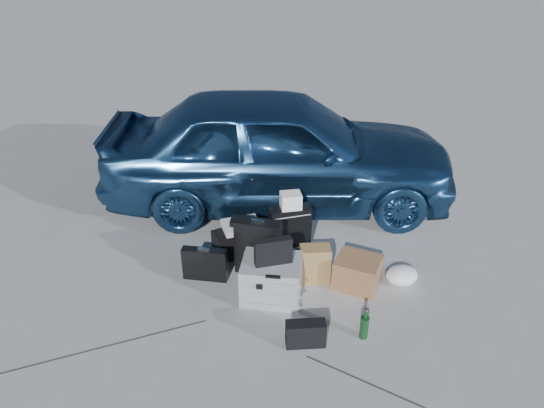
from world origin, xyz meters
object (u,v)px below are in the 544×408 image
at_px(car, 279,148).
at_px(suitcase_left, 258,247).
at_px(green_bottle, 365,324).
at_px(duffel_bag, 241,240).
at_px(suitcase_right, 290,229).
at_px(briefcase, 205,264).
at_px(cardboard_box, 357,272).
at_px(pelican_case, 271,279).

bearing_deg(car, suitcase_left, 171.57).
bearing_deg(green_bottle, duffel_bag, 127.24).
relative_size(car, suitcase_right, 8.05).
height_order(briefcase, cardboard_box, briefcase).
distance_m(suitcase_left, duffel_bag, 0.46).
xyz_separation_m(pelican_case, duffel_bag, (-0.30, 0.81, -0.06)).
distance_m(car, pelican_case, 2.08).
relative_size(car, suitcase_left, 7.07).
xyz_separation_m(briefcase, duffel_bag, (0.38, 0.48, -0.03)).
relative_size(briefcase, green_bottle, 1.49).
xyz_separation_m(duffel_bag, green_bottle, (1.10, -1.45, 0.01)).
bearing_deg(green_bottle, cardboard_box, 83.34).
bearing_deg(duffel_bag, cardboard_box, -55.83).
relative_size(briefcase, suitcase_right, 0.85).
relative_size(briefcase, duffel_bag, 0.78).
height_order(car, duffel_bag, car).
distance_m(pelican_case, duffel_bag, 0.87).
bearing_deg(cardboard_box, suitcase_right, 132.25).
relative_size(car, cardboard_box, 10.15).
bearing_deg(green_bottle, pelican_case, 141.52).
height_order(duffel_bag, green_bottle, green_bottle).
xyz_separation_m(suitcase_left, duffel_bag, (-0.19, 0.39, -0.16)).
xyz_separation_m(suitcase_right, green_bottle, (0.55, -1.45, -0.12)).
height_order(suitcase_left, duffel_bag, suitcase_left).
distance_m(car, briefcase, 1.97).
height_order(car, suitcase_left, car).
relative_size(suitcase_left, cardboard_box, 1.44).
height_order(pelican_case, green_bottle, pelican_case).
relative_size(car, green_bottle, 14.07).
distance_m(briefcase, cardboard_box, 1.58).
distance_m(briefcase, suitcase_right, 1.05).
distance_m(pelican_case, green_bottle, 1.03).
bearing_deg(pelican_case, duffel_bag, 120.94).
xyz_separation_m(suitcase_left, cardboard_box, (1.00, -0.31, -0.15)).
distance_m(car, suitcase_right, 1.27).
bearing_deg(cardboard_box, suitcase_left, 162.99).
bearing_deg(duffel_bag, car, 40.76).
bearing_deg(car, duffel_bag, 159.83).
bearing_deg(suitcase_right, car, 79.83).
bearing_deg(briefcase, duffel_bag, 64.28).
bearing_deg(car, pelican_case, 177.24).
xyz_separation_m(briefcase, green_bottle, (1.48, -0.97, -0.03)).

